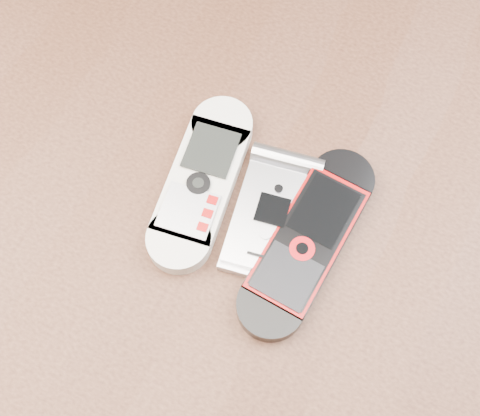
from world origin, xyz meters
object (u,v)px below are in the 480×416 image
object	(u,v)px
table	(235,254)
nokia_white	(201,182)
nokia_black_red	(307,241)
motorola_razr	(271,217)

from	to	relation	value
table	nokia_white	bearing A→B (deg)	167.07
nokia_black_red	motorola_razr	world-z (taller)	same
nokia_black_red	motorola_razr	xyz separation A→B (m)	(-0.03, 0.01, 0.00)
nokia_white	motorola_razr	world-z (taller)	same
nokia_white	table	bearing A→B (deg)	-21.24
motorola_razr	nokia_white	bearing A→B (deg)	167.22
table	nokia_white	world-z (taller)	nokia_white
table	motorola_razr	distance (m)	0.12
nokia_black_red	motorola_razr	distance (m)	0.03
table	motorola_razr	bearing A→B (deg)	8.51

